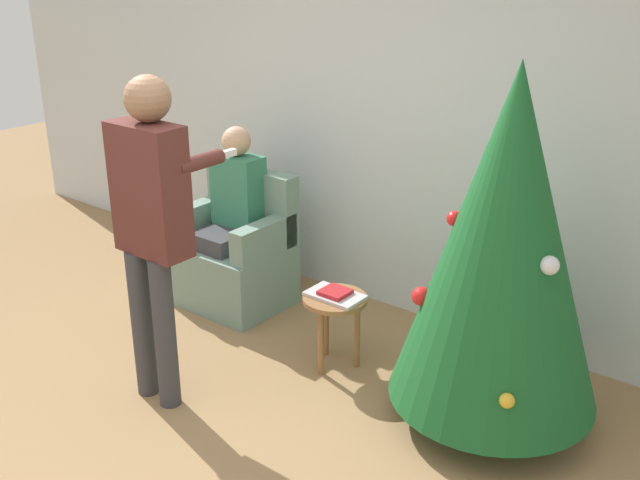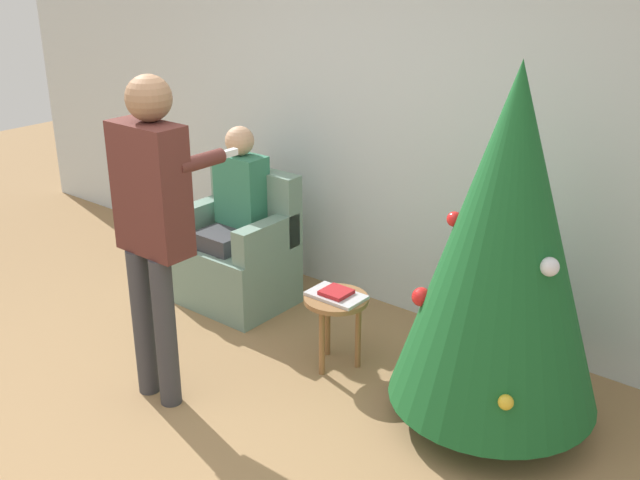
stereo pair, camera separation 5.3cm
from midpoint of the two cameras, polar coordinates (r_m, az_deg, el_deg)
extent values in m
plane|color=#99754C|center=(4.11, -14.30, -15.26)|extent=(14.00, 14.00, 0.00)
cube|color=silver|center=(5.05, 4.57, 9.41)|extent=(8.00, 0.06, 2.70)
cylinder|color=brown|center=(4.27, 12.36, -12.22)|extent=(0.10, 0.10, 0.16)
cone|color=#195B28|center=(3.82, 13.52, -0.05)|extent=(1.10, 1.10, 1.78)
sphere|color=red|center=(3.83, 9.79, 1.63)|extent=(0.08, 0.08, 0.08)
sphere|color=red|center=(3.96, 7.33, -4.27)|extent=(0.10, 0.10, 0.10)
sphere|color=white|center=(3.64, 16.69, -1.86)|extent=(0.09, 0.09, 0.09)
sphere|color=gold|center=(3.68, 13.65, -11.81)|extent=(0.07, 0.07, 0.07)
cube|color=gray|center=(5.38, -7.00, -2.54)|extent=(0.76, 0.61, 0.45)
cube|color=gray|center=(5.36, -5.46, 2.90)|extent=(0.76, 0.14, 0.50)
cube|color=gray|center=(5.46, -9.55, 1.62)|extent=(0.12, 0.55, 0.24)
cube|color=gray|center=(5.04, -4.59, 0.08)|extent=(0.12, 0.55, 0.24)
cylinder|color=#38383D|center=(5.32, -9.28, -2.95)|extent=(0.11, 0.11, 0.45)
cylinder|color=#38383D|center=(5.19, -7.76, -3.54)|extent=(0.11, 0.11, 0.45)
cube|color=#38383D|center=(5.23, -7.52, 0.14)|extent=(0.32, 0.40, 0.12)
cube|color=#337A5B|center=(5.23, -6.52, 3.78)|extent=(0.36, 0.20, 0.50)
sphere|color=tan|center=(5.13, -6.69, 7.49)|extent=(0.20, 0.20, 0.20)
cylinder|color=#38383D|center=(4.33, -13.74, -6.24)|extent=(0.12, 0.12, 0.88)
cylinder|color=#38383D|center=(4.19, -12.08, -7.04)|extent=(0.12, 0.12, 0.88)
cube|color=#562823|center=(3.99, -13.21, 3.73)|extent=(0.43, 0.20, 0.70)
sphere|color=#936B4C|center=(3.89, -13.40, 10.44)|extent=(0.24, 0.24, 0.24)
cylinder|color=#562823|center=(4.20, -12.95, 6.66)|extent=(0.08, 0.30, 0.08)
cylinder|color=#562823|center=(3.93, -9.57, 5.89)|extent=(0.08, 0.30, 0.08)
cube|color=white|center=(4.06, -7.59, 6.50)|extent=(0.04, 0.14, 0.04)
cylinder|color=olive|center=(4.47, 0.81, -4.53)|extent=(0.39, 0.39, 0.03)
cylinder|color=olive|center=(4.48, -0.27, -7.79)|extent=(0.04, 0.04, 0.43)
cylinder|color=olive|center=(4.56, 2.50, -7.24)|extent=(0.04, 0.04, 0.43)
cylinder|color=olive|center=(4.69, 0.15, -6.38)|extent=(0.04, 0.04, 0.43)
cube|color=silver|center=(4.46, 0.81, -4.24)|extent=(0.34, 0.21, 0.02)
cube|color=#B21E23|center=(4.45, 0.81, -3.99)|extent=(0.16, 0.16, 0.02)
camera|label=1|loc=(0.03, -90.40, -0.16)|focal=42.00mm
camera|label=2|loc=(0.03, 89.60, 0.16)|focal=42.00mm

